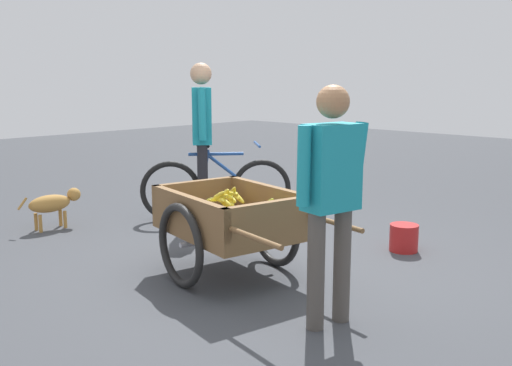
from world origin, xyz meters
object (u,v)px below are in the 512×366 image
Objects in this scene: fruit_cart at (230,222)px; vendor_person at (331,186)px; cyclist_person at (202,126)px; plastic_bucket at (404,238)px; dog at (53,203)px; bicycle at (217,188)px.

vendor_person is at bearing 169.27° from fruit_cart.
cyclist_person reaches higher than plastic_bucket.
plastic_bucket is at bearing -167.60° from cyclist_person.
plastic_bucket is (-2.21, -0.48, -0.91)m from cyclist_person.
fruit_cart is 2.61× the size of dog.
bicycle is 0.70m from cyclist_person.
bicycle is 1.72m from dog.
vendor_person is 3.00m from bicycle.
vendor_person is 1.14× the size of bicycle.
plastic_bucket is (0.48, -1.77, -0.77)m from vendor_person.
plastic_bucket is (-0.64, -1.55, -0.31)m from fruit_cart.
bicycle is 5.16× the size of plastic_bucket.
vendor_person is 1.99m from plastic_bucket.
plastic_bucket is (-2.11, -0.37, -0.23)m from bicycle.
cyclist_person is at bearing 12.40° from plastic_bucket.
vendor_person is 5.89× the size of plastic_bucket.
fruit_cart is at bearing 145.70° from cyclist_person.
bicycle is 1.97× the size of dog.
plastic_bucket is at bearing -170.13° from bicycle.
dog is (0.82, 1.33, -0.76)m from cyclist_person.
dog is at bearing 6.20° from fruit_cart.
cyclist_person is (1.57, -1.07, 0.59)m from fruit_cart.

